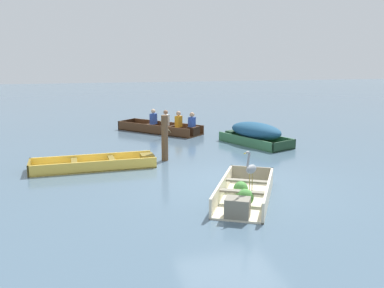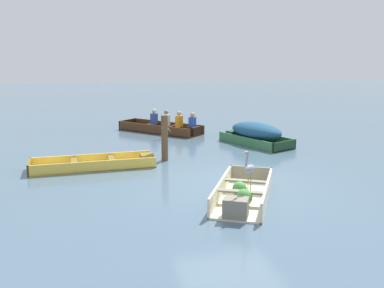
% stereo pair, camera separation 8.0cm
% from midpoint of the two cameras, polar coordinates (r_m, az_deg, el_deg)
% --- Properties ---
extents(ground_plane, '(80.00, 80.00, 0.00)m').
position_cam_midpoint_polar(ground_plane, '(10.49, 5.40, -5.28)').
color(ground_plane, slate).
extents(dinghy_cream_foreground, '(2.12, 2.80, 0.41)m').
position_cam_midpoint_polar(dinghy_cream_foreground, '(9.19, 7.01, -6.75)').
color(dinghy_cream_foreground, beige).
rests_on(dinghy_cream_foreground, ground).
extents(skiff_yellow_near_moored, '(3.42, 1.15, 0.30)m').
position_cam_midpoint_polar(skiff_yellow_near_moored, '(12.13, -12.24, -2.66)').
color(skiff_yellow_near_moored, '#E5BC47').
rests_on(skiff_yellow_near_moored, ground).
extents(skiff_green_mid_moored, '(2.08, 2.87, 0.77)m').
position_cam_midpoint_polar(skiff_green_mid_moored, '(15.06, 8.63, 1.53)').
color(skiff_green_mid_moored, '#387047').
rests_on(skiff_green_mid_moored, ground).
extents(rowboat_dark_varnish_with_crew, '(3.23, 3.32, 0.92)m').
position_cam_midpoint_polar(rowboat_dark_varnish_with_crew, '(17.21, -3.42, 2.27)').
color(rowboat_dark_varnish_with_crew, '#4C2D19').
rests_on(rowboat_dark_varnish_with_crew, ground).
extents(heron_on_dinghy, '(0.40, 0.35, 0.84)m').
position_cam_midpoint_polar(heron_on_dinghy, '(8.54, 7.93, -3.21)').
color(heron_on_dinghy, olive).
rests_on(heron_on_dinghy, dinghy_cream_foreground).
extents(mooring_post, '(0.20, 0.20, 1.35)m').
position_cam_midpoint_polar(mooring_post, '(12.58, -3.50, 0.79)').
color(mooring_post, brown).
rests_on(mooring_post, ground).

